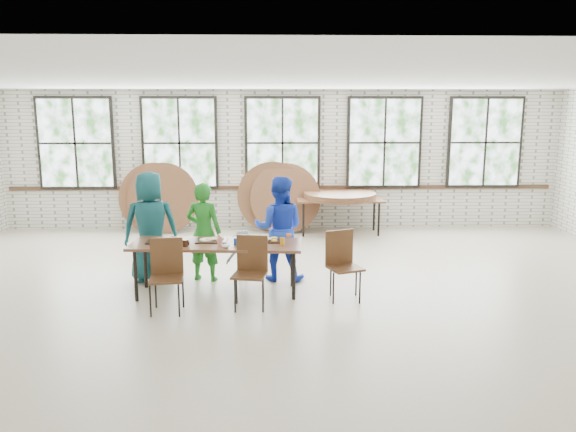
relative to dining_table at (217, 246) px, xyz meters
name	(u,v)px	position (x,y,z in m)	size (l,w,h in m)	color
room	(282,145)	(1.02, 4.41, 1.14)	(12.00, 12.00, 12.00)	beige
dining_table	(217,246)	(0.00, 0.00, 0.00)	(2.45, 0.97, 0.74)	brown
chair_near_left	(167,269)	(-0.59, -0.65, -0.13)	(0.46, 0.44, 0.95)	#50311A
chair_near_right	(251,265)	(0.50, -0.52, -0.13)	(0.49, 0.48, 0.95)	#50311A
chair_spare	(342,259)	(1.75, -0.24, -0.13)	(0.54, 0.53, 0.95)	#50311A
adult_teal	(151,227)	(-1.05, 0.65, 0.16)	(0.83, 0.54, 1.69)	#195261
adult_green	(204,232)	(-0.25, 0.65, 0.07)	(0.55, 0.36, 1.51)	#217D23
toddler	(243,255)	(0.33, 0.65, -0.30)	(0.51, 0.29, 0.78)	#131E3B
adult_blue	(279,229)	(0.89, 0.65, 0.11)	(0.78, 0.61, 1.60)	blue
storage_table	(340,201)	(2.21, 3.85, 0.00)	(1.80, 0.76, 0.74)	brown
tabletop_clutter	(223,242)	(0.10, -0.03, 0.08)	(1.95, 0.61, 0.11)	black
round_tops_stacked	(340,196)	(2.21, 3.85, 0.12)	(1.50, 1.50, 0.13)	brown
round_tops_leaning	(219,198)	(-0.34, 4.08, 0.05)	(4.29, 0.49, 1.50)	brown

